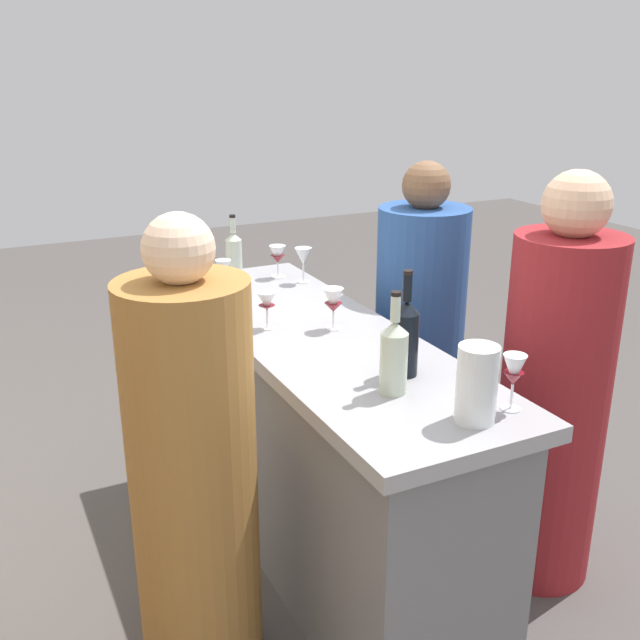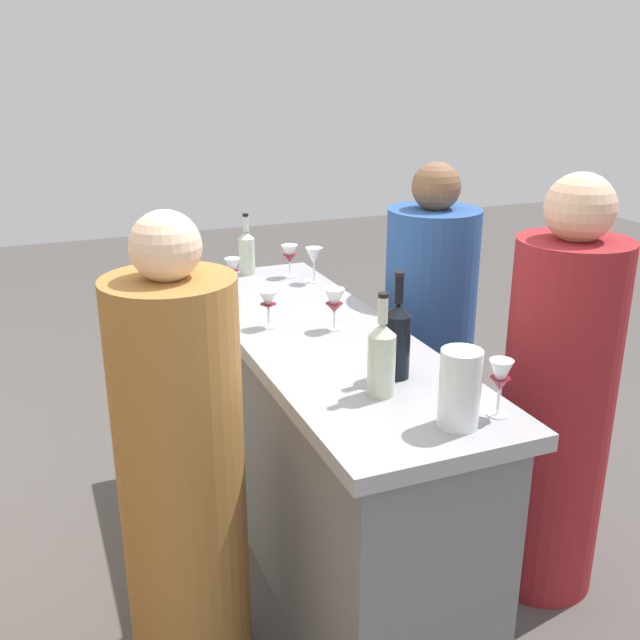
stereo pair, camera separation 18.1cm
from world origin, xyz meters
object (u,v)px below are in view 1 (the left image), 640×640
object	(u,v)px
wine_bottle_second_left_near_black	(405,336)
person_center_guest	(554,402)
wine_glass_far_right	(223,270)
wine_glass_near_left	(303,257)
wine_bottle_leftmost_clear_pale	(394,355)
wine_glass_far_center	(267,303)
water_pitcher	(477,384)
wine_bottle_center_clear_pale	(234,253)
person_left_guest	(419,348)
person_server_behind	(194,480)
wine_glass_near_right	(278,256)
wine_glass_near_center	(514,373)
wine_glass_far_left	(333,302)

from	to	relation	value
wine_bottle_second_left_near_black	person_center_guest	bearing A→B (deg)	-90.68
wine_glass_far_right	wine_bottle_second_left_near_black	bearing A→B (deg)	-167.95
wine_bottle_second_left_near_black	wine_glass_near_left	distance (m)	1.07
wine_glass_near_left	person_center_guest	size ratio (longest dim) A/B	0.10
wine_bottle_leftmost_clear_pale	wine_glass_near_left	xyz separation A→B (m)	(1.16, -0.25, -0.01)
wine_glass_far_center	water_pitcher	bearing A→B (deg)	-166.33
wine_bottle_leftmost_clear_pale	water_pitcher	world-z (taller)	wine_bottle_leftmost_clear_pale
wine_bottle_second_left_near_black	wine_bottle_center_clear_pale	size ratio (longest dim) A/B	1.21
water_pitcher	person_left_guest	distance (m)	1.24
wine_glass_far_center	person_center_guest	bearing A→B (deg)	-124.25
water_pitcher	person_server_behind	bearing A→B (deg)	55.88
water_pitcher	person_server_behind	world-z (taller)	person_server_behind
wine_bottle_leftmost_clear_pale	wine_bottle_second_left_near_black	world-z (taller)	wine_bottle_second_left_near_black
wine_glass_near_right	wine_glass_far_center	xyz separation A→B (m)	(-0.60, 0.30, -0.00)
wine_bottle_center_clear_pale	person_center_guest	xyz separation A→B (m)	(-1.31, -0.73, -0.34)
wine_glass_near_center	person_left_guest	size ratio (longest dim) A/B	0.11
wine_glass_near_left	wine_glass_near_center	world-z (taller)	wine_glass_near_center
person_server_behind	wine_bottle_center_clear_pale	bearing A→B (deg)	57.20
wine_glass_near_center	person_center_guest	world-z (taller)	person_center_guest
wine_bottle_second_left_near_black	person_server_behind	xyz separation A→B (m)	(0.10, 0.67, -0.38)
wine_glass_near_left	wine_glass_far_left	distance (m)	0.61
wine_glass_near_left	person_center_guest	distance (m)	1.23
wine_glass_far_right	wine_bottle_center_clear_pale	bearing A→B (deg)	-28.78
person_left_guest	person_center_guest	distance (m)	0.72
water_pitcher	wine_glass_far_left	bearing A→B (deg)	0.81
wine_glass_near_left	person_server_behind	xyz separation A→B (m)	(-0.96, 0.81, -0.37)
wine_glass_near_left	wine_glass_far_left	world-z (taller)	wine_glass_near_left
wine_glass_far_left	wine_glass_near_left	bearing A→B (deg)	-14.74
wine_bottle_center_clear_pale	wine_glass_far_left	size ratio (longest dim) A/B	1.82
water_pitcher	person_left_guest	size ratio (longest dim) A/B	0.15
wine_glass_near_right	person_left_guest	bearing A→B (deg)	-136.04
water_pitcher	person_left_guest	world-z (taller)	person_left_guest
wine_bottle_second_left_near_black	person_left_guest	distance (m)	0.97
wine_glass_far_right	wine_glass_near_left	bearing A→B (deg)	-89.01
person_center_guest	water_pitcher	bearing A→B (deg)	48.76
wine_glass_far_left	wine_glass_far_center	distance (m)	0.24
wine_bottle_second_left_near_black	wine_glass_far_center	bearing A→B (deg)	21.06
wine_bottle_second_left_near_black	wine_glass_far_right	bearing A→B (deg)	12.05
wine_glass_near_right	person_server_behind	xyz separation A→B (m)	(-1.08, 0.74, -0.35)
wine_bottle_leftmost_clear_pale	wine_glass_near_center	xyz separation A→B (m)	(-0.25, -0.24, -0.01)
wine_glass_near_right	wine_glass_far_right	distance (m)	0.33
wine_glass_near_left	wine_glass_near_center	xyz separation A→B (m)	(-1.40, 0.01, -0.00)
wine_glass_far_center	person_left_guest	xyz separation A→B (m)	(0.13, -0.76, -0.35)
wine_bottle_second_left_near_black	wine_glass_far_left	size ratio (longest dim) A/B	2.19
wine_glass_far_left	person_server_behind	bearing A→B (deg)	119.16
wine_glass_near_center	person_left_guest	world-z (taller)	person_left_guest
wine_bottle_leftmost_clear_pale	person_center_guest	world-z (taller)	person_center_guest
wine_glass_near_left	wine_glass_near_right	size ratio (longest dim) A/B	1.06
water_pitcher	wine_glass_near_center	bearing A→B (deg)	-85.99
wine_bottle_center_clear_pale	wine_glass_far_left	xyz separation A→B (m)	(-0.83, -0.08, -0.01)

